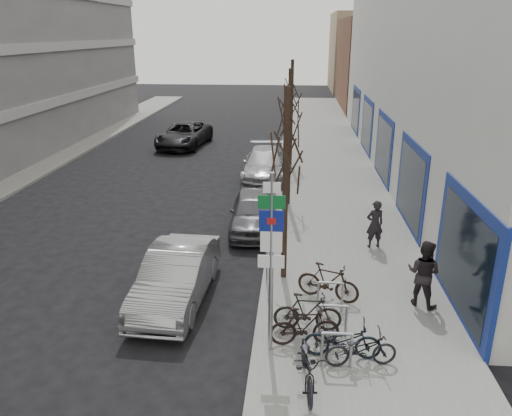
% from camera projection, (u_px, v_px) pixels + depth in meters
% --- Properties ---
extents(ground, '(120.00, 120.00, 0.00)m').
position_uv_depth(ground, '(164.00, 349.00, 11.28)').
color(ground, black).
rests_on(ground, ground).
extents(sidewalk_east, '(5.00, 70.00, 0.15)m').
position_uv_depth(sidewalk_east, '(334.00, 206.00, 20.32)').
color(sidewalk_east, slate).
rests_on(sidewalk_east, ground).
extents(brick_building_far, '(12.00, 14.00, 8.00)m').
position_uv_depth(brick_building_far, '(406.00, 64.00, 46.57)').
color(brick_building_far, brown).
rests_on(brick_building_far, ground).
extents(tan_building_far, '(13.00, 12.00, 9.00)m').
position_uv_depth(tan_building_far, '(386.00, 52.00, 60.46)').
color(tan_building_far, '#937A5B').
rests_on(tan_building_far, ground).
extents(highway_sign_pole, '(0.55, 0.10, 4.20)m').
position_uv_depth(highway_sign_pole, '(271.00, 254.00, 10.27)').
color(highway_sign_pole, gray).
rests_on(highway_sign_pole, ground).
extents(bike_rack, '(0.66, 2.26, 0.83)m').
position_uv_depth(bike_rack, '(333.00, 317.00, 11.34)').
color(bike_rack, gray).
rests_on(bike_rack, sidewalk_east).
extents(tree_near, '(1.80, 1.80, 5.50)m').
position_uv_depth(tree_near, '(286.00, 141.00, 13.01)').
color(tree_near, black).
rests_on(tree_near, ground).
extents(tree_mid, '(1.80, 1.80, 5.50)m').
position_uv_depth(tree_mid, '(290.00, 106.00, 19.12)').
color(tree_mid, black).
rests_on(tree_mid, ground).
extents(tree_far, '(1.80, 1.80, 5.50)m').
position_uv_depth(tree_far, '(292.00, 88.00, 25.23)').
color(tree_far, black).
rests_on(tree_far, ground).
extents(meter_front, '(0.10, 0.08, 1.27)m').
position_uv_depth(meter_front, '(267.00, 259.00, 13.63)').
color(meter_front, gray).
rests_on(meter_front, sidewalk_east).
extents(meter_mid, '(0.10, 0.08, 1.27)m').
position_uv_depth(meter_mid, '(276.00, 197.00, 18.80)').
color(meter_mid, gray).
rests_on(meter_mid, sidewalk_east).
extents(meter_back, '(0.10, 0.08, 1.27)m').
position_uv_depth(meter_back, '(280.00, 161.00, 23.97)').
color(meter_back, gray).
rests_on(meter_back, sidewalk_east).
extents(bike_near_left, '(0.70, 1.87, 1.11)m').
position_uv_depth(bike_near_left, '(308.00, 361.00, 9.74)').
color(bike_near_left, black).
rests_on(bike_near_left, sidewalk_east).
extents(bike_near_right, '(1.64, 0.68, 0.96)m').
position_uv_depth(bike_near_right, '(305.00, 326.00, 11.05)').
color(bike_near_right, black).
rests_on(bike_near_right, sidewalk_east).
extents(bike_mid_curb, '(1.67, 0.56, 1.01)m').
position_uv_depth(bike_mid_curb, '(343.00, 337.00, 10.62)').
color(bike_mid_curb, black).
rests_on(bike_mid_curb, sidewalk_east).
extents(bike_mid_inner, '(1.61, 0.48, 0.98)m').
position_uv_depth(bike_mid_inner, '(308.00, 312.00, 11.59)').
color(bike_mid_inner, black).
rests_on(bike_mid_inner, sidewalk_east).
extents(bike_far_curb, '(1.58, 0.70, 0.93)m').
position_uv_depth(bike_far_curb, '(361.00, 346.00, 10.36)').
color(bike_far_curb, black).
rests_on(bike_far_curb, sidewalk_east).
extents(bike_far_inner, '(1.75, 1.08, 1.02)m').
position_uv_depth(bike_far_inner, '(328.00, 282.00, 12.95)').
color(bike_far_inner, black).
rests_on(bike_far_inner, sidewalk_east).
extents(parked_car_front, '(1.71, 4.42, 1.44)m').
position_uv_depth(parked_car_front, '(176.00, 276.00, 13.11)').
color(parked_car_front, '#999A9E').
rests_on(parked_car_front, ground).
extents(parked_car_mid, '(1.80, 4.09, 1.37)m').
position_uv_depth(parked_car_mid, '(253.00, 212.00, 17.92)').
color(parked_car_mid, '#515157').
rests_on(parked_car_mid, ground).
extents(parked_car_back, '(2.13, 5.10, 1.47)m').
position_uv_depth(parked_car_back, '(265.00, 165.00, 24.08)').
color(parked_car_back, '#A0A1A5').
rests_on(parked_car_back, ground).
extents(lane_car, '(3.05, 5.56, 1.48)m').
position_uv_depth(lane_car, '(184.00, 135.00, 31.08)').
color(lane_car, black).
rests_on(lane_car, ground).
extents(pedestrian_near, '(0.66, 0.52, 1.60)m').
position_uv_depth(pedestrian_near, '(375.00, 224.00, 16.04)').
color(pedestrian_near, black).
rests_on(pedestrian_near, sidewalk_east).
extents(pedestrian_far, '(0.79, 0.73, 1.78)m').
position_uv_depth(pedestrian_far, '(424.00, 273.00, 12.59)').
color(pedestrian_far, black).
rests_on(pedestrian_far, sidewalk_east).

